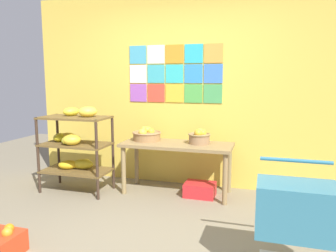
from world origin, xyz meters
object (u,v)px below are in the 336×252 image
object	(u,v)px
fruit_basket_back_right	(200,136)
produce_crate_under_table	(200,190)
shopping_cart	(296,213)
banana_shelf_unit	(75,143)
display_table	(177,150)
fruit_basket_centre	(147,135)

from	to	relation	value
fruit_basket_back_right	produce_crate_under_table	distance (m)	0.68
fruit_basket_back_right	shopping_cart	size ratio (longest dim) A/B	0.33
banana_shelf_unit	produce_crate_under_table	distance (m)	1.75
display_table	produce_crate_under_table	bearing A→B (deg)	-4.53
display_table	fruit_basket_back_right	bearing A→B (deg)	12.03
banana_shelf_unit	fruit_basket_back_right	xyz separation A→B (m)	(1.61, 0.34, 0.11)
fruit_basket_centre	shopping_cart	size ratio (longest dim) A/B	0.45
fruit_basket_back_right	fruit_basket_centre	xyz separation A→B (m)	(-0.73, 0.02, -0.02)
display_table	produce_crate_under_table	distance (m)	0.58
display_table	produce_crate_under_table	xyz separation A→B (m)	(0.31, -0.02, -0.49)
fruit_basket_centre	banana_shelf_unit	bearing A→B (deg)	-157.66
banana_shelf_unit	fruit_basket_centre	size ratio (longest dim) A/B	2.92
banana_shelf_unit	display_table	bearing A→B (deg)	11.81
display_table	fruit_basket_centre	xyz separation A→B (m)	(-0.44, 0.09, 0.17)
fruit_basket_back_right	shopping_cart	xyz separation A→B (m)	(1.03, -1.59, -0.25)
banana_shelf_unit	display_table	size ratio (longest dim) A/B	0.80
banana_shelf_unit	fruit_basket_back_right	distance (m)	1.65
display_table	fruit_basket_back_right	xyz separation A→B (m)	(0.28, 0.06, 0.19)
banana_shelf_unit	produce_crate_under_table	world-z (taller)	banana_shelf_unit
fruit_basket_centre	fruit_basket_back_right	bearing A→B (deg)	-1.97
display_table	fruit_basket_centre	bearing A→B (deg)	169.05
banana_shelf_unit	display_table	distance (m)	1.35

